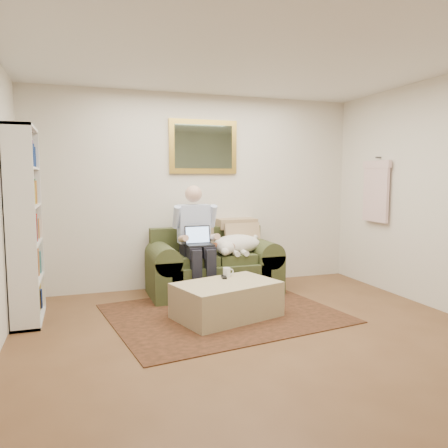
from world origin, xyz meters
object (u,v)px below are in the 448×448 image
sofa (213,271)px  sleeping_dog (237,244)px  laptop (199,240)px  ottoman (227,300)px  coffee_mug (227,272)px  seated_man (197,242)px  bookshelf (25,225)px

sofa → sleeping_dog: size_ratio=2.43×
laptop → ottoman: 0.98m
laptop → sleeping_dog: 0.57m
ottoman → laptop: bearing=95.6°
sleeping_dog → coffee_mug: size_ratio=6.80×
sleeping_dog → ottoman: (-0.46, -0.95, -0.44)m
coffee_mug → ottoman: bearing=-109.1°
seated_man → laptop: size_ratio=4.33×
bookshelf → sofa: bearing=11.7°
sleeping_dog → bookshelf: bearing=-171.6°
ottoman → coffee_mug: coffee_mug is taller
sofa → bookshelf: bearing=-168.3°
laptop → bookshelf: 1.94m
sofa → ottoman: 1.05m
sofa → bookshelf: 2.32m
sofa → seated_man: seated_man is taller
seated_man → bookshelf: bearing=-171.2°
sleeping_dog → ottoman: 1.14m
ottoman → bookshelf: bookshelf is taller
laptop → ottoman: size_ratio=0.31×
laptop → bookshelf: bookshelf is taller
sleeping_dog → bookshelf: (-2.46, -0.36, 0.37)m
coffee_mug → bookshelf: bearing=171.4°
sofa → sleeping_dog: bearing=-15.7°
seated_man → bookshelf: size_ratio=0.69×
laptop → coffee_mug: 0.65m
laptop → ottoman: (0.08, -0.82, -0.54)m
sofa → bookshelf: size_ratio=0.83×
seated_man → ottoman: bearing=-84.8°
sofa → seated_man: bearing=-148.5°
sleeping_dog → ottoman: sleeping_dog is taller
sofa → laptop: bearing=-139.0°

